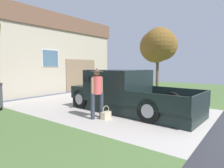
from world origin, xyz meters
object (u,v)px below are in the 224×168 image
(person_with_hat, at_px, (97,89))
(neighbor_tree, at_px, (159,45))
(pickup_truck, at_px, (123,92))
(house_with_garage, at_px, (41,55))
(handbag, at_px, (106,115))

(person_with_hat, height_order, neighbor_tree, neighbor_tree)
(pickup_truck, relative_size, neighbor_tree, 1.22)
(pickup_truck, distance_m, house_with_garage, 9.08)
(person_with_hat, xyz_separation_m, handbag, (0.10, -0.31, -0.87))
(handbag, xyz_separation_m, neighbor_tree, (7.13, 1.23, 3.04))
(pickup_truck, height_order, house_with_garage, house_with_garage)
(pickup_truck, xyz_separation_m, house_with_garage, (1.89, 8.68, 1.88))
(handbag, relative_size, house_with_garage, 0.05)
(neighbor_tree, bearing_deg, pickup_truck, -170.67)
(person_with_hat, bearing_deg, handbag, -57.06)
(house_with_garage, bearing_deg, neighbor_tree, -64.12)
(handbag, distance_m, neighbor_tree, 7.85)
(pickup_truck, relative_size, house_with_garage, 0.53)
(neighbor_tree, bearing_deg, person_with_hat, -172.73)
(handbag, bearing_deg, house_with_garage, 69.43)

